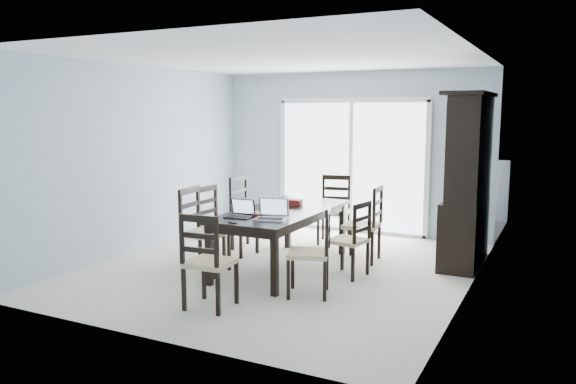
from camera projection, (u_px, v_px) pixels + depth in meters
The scene contains 24 objects.
floor at pixel (282, 268), 7.09m from camera, with size 5.00×5.00×0.00m, color silver.
ceiling at pixel (282, 58), 6.72m from camera, with size 5.00×5.00×0.00m, color white.
back_wall at pixel (352, 152), 9.12m from camera, with size 4.50×0.02×2.60m, color #A6B8C7.
wall_left at pixel (140, 159), 7.90m from camera, with size 0.02×5.00×2.60m, color #A6B8C7.
wall_right at pixel (472, 175), 5.91m from camera, with size 0.02×5.00×2.60m, color #A6B8C7.
balcony at pixel (370, 223), 10.20m from camera, with size 4.50×2.00×0.10m, color gray.
railing at pixel (386, 184), 11.00m from camera, with size 4.50×0.06×1.10m, color #99999E.
dining_table at pixel (282, 216), 7.00m from camera, with size 1.00×2.20×0.75m.
china_hutch at pixel (468, 182), 7.15m from camera, with size 0.50×1.38×2.20m.
sliding_door at pixel (351, 166), 9.13m from camera, with size 2.52×0.05×2.18m.
chair_left_near at pixel (198, 221), 6.83m from camera, with size 0.50×0.49×1.21m.
chair_left_mid at pixel (214, 215), 7.43m from camera, with size 0.46×0.44×1.13m.
chair_left_far at pixel (246, 204), 8.06m from camera, with size 0.48×0.46×1.21m.
chair_right_near at pixel (317, 241), 5.96m from camera, with size 0.55×0.54×1.12m.
chair_right_mid at pixel (354, 231), 6.63m from camera, with size 0.47×0.46×1.05m.
chair_right_far at pixel (369, 215), 7.33m from camera, with size 0.48×0.47×1.16m.
chair_end_near at pixel (205, 251), 5.50m from camera, with size 0.46×0.47×1.13m.
chair_end_far at pixel (335, 202), 8.45m from camera, with size 0.52×0.53×1.16m.
laptop_dark at pixel (238, 213), 6.45m from camera, with size 0.31×0.23×0.21m.
laptop_silver at pixel (271, 215), 6.30m from camera, with size 0.39×0.31×0.24m.
book_stack at pixel (255, 213), 6.62m from camera, with size 0.25×0.20×0.04m.
cell_phone at pixel (233, 223), 6.14m from camera, with size 0.11×0.05×0.01m, color black.
game_box at pixel (290, 202), 7.31m from camera, with size 0.32×0.16×0.08m, color #4A110E.
hot_tub at pixel (327, 192), 10.70m from camera, with size 1.94×1.81×0.86m.
Camera 1 is at (3.13, -6.13, 1.96)m, focal length 35.00 mm.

